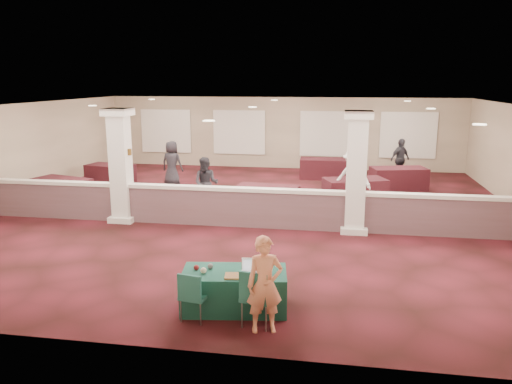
% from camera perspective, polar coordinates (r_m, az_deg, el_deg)
% --- Properties ---
extents(ground, '(16.00, 16.00, 0.00)m').
position_cam_1_polar(ground, '(15.25, -0.39, -2.35)').
color(ground, '#47111A').
rests_on(ground, ground).
extents(wall_back, '(16.00, 0.04, 3.20)m').
position_cam_1_polar(wall_back, '(22.77, 3.05, 6.75)').
color(wall_back, '#7F6F58').
rests_on(wall_back, ground).
extents(wall_front, '(16.00, 0.04, 3.20)m').
position_cam_1_polar(wall_front, '(7.37, -11.12, -6.29)').
color(wall_front, '#7F6F58').
rests_on(wall_front, ground).
extents(wall_left, '(0.04, 16.00, 3.20)m').
position_cam_1_polar(wall_left, '(18.07, -26.33, 3.88)').
color(wall_left, '#7F6F58').
rests_on(wall_left, ground).
extents(ceiling, '(16.00, 16.00, 0.02)m').
position_cam_1_polar(ceiling, '(14.74, -0.41, 9.74)').
color(ceiling, white).
rests_on(ceiling, wall_back).
extents(partition_wall, '(15.60, 0.28, 1.10)m').
position_cam_1_polar(partition_wall, '(13.68, -1.47, -1.67)').
color(partition_wall, brown).
rests_on(partition_wall, ground).
extents(column_left, '(0.72, 0.72, 3.20)m').
position_cam_1_polar(column_left, '(14.52, -15.21, 3.04)').
color(column_left, silver).
rests_on(column_left, ground).
extents(column_right, '(0.72, 0.72, 3.20)m').
position_cam_1_polar(column_right, '(13.23, 11.39, 2.32)').
color(column_right, silver).
rests_on(column_right, ground).
extents(sconce_left, '(0.12, 0.12, 0.18)m').
position_cam_1_polar(sconce_left, '(14.58, -16.29, 4.46)').
color(sconce_left, brown).
rests_on(sconce_left, column_left).
extents(sconce_right, '(0.12, 0.12, 0.18)m').
position_cam_1_polar(sconce_right, '(14.35, -14.27, 4.45)').
color(sconce_right, brown).
rests_on(sconce_right, column_left).
extents(near_table, '(1.93, 1.16, 0.70)m').
position_cam_1_polar(near_table, '(8.96, -2.48, -11.13)').
color(near_table, '#0F3931').
rests_on(near_table, ground).
extents(conf_chair_main, '(0.57, 0.57, 0.99)m').
position_cam_1_polar(conf_chair_main, '(8.25, -0.00, -11.51)').
color(conf_chair_main, '#1F5C4C').
rests_on(conf_chair_main, ground).
extents(conf_chair_side, '(0.50, 0.50, 0.87)m').
position_cam_1_polar(conf_chair_side, '(8.51, -7.25, -11.34)').
color(conf_chair_side, '#1F5C4C').
rests_on(conf_chair_side, ground).
extents(woman, '(0.66, 0.53, 1.59)m').
position_cam_1_polar(woman, '(8.04, 1.01, -10.54)').
color(woman, '#E29562').
rests_on(woman, ground).
extents(far_table_front_left, '(2.09, 1.45, 0.77)m').
position_cam_1_polar(far_table_front_left, '(17.79, -21.27, 0.23)').
color(far_table_front_left, black).
rests_on(far_table_front_left, ground).
extents(far_table_front_center, '(2.01, 1.18, 0.77)m').
position_cam_1_polar(far_table_front_center, '(15.38, 1.27, -0.74)').
color(far_table_front_center, black).
rests_on(far_table_front_center, ground).
extents(far_table_front_right, '(2.19, 1.61, 0.80)m').
position_cam_1_polar(far_table_front_right, '(16.67, 11.23, 0.13)').
color(far_table_front_right, black).
rests_on(far_table_front_right, ground).
extents(far_table_back_left, '(1.96, 1.25, 0.74)m').
position_cam_1_polar(far_table_back_left, '(20.27, -16.29, 1.99)').
color(far_table_back_left, black).
rests_on(far_table_back_left, ground).
extents(far_table_back_center, '(2.03, 1.05, 0.81)m').
position_cam_1_polar(far_table_back_center, '(20.63, 7.86, 2.67)').
color(far_table_back_center, black).
rests_on(far_table_back_center, ground).
extents(far_table_back_right, '(2.15, 1.43, 0.80)m').
position_cam_1_polar(far_table_back_right, '(19.16, 15.97, 1.50)').
color(far_table_back_right, black).
rests_on(far_table_back_right, ground).
extents(attendee_a, '(0.79, 0.44, 1.63)m').
position_cam_1_polar(attendee_a, '(15.57, -5.72, 0.99)').
color(attendee_a, black).
rests_on(attendee_a, ground).
extents(attendee_b, '(1.26, 0.80, 1.83)m').
position_cam_1_polar(attendee_b, '(16.15, 10.98, 1.59)').
color(attendee_b, '#BABAB6').
rests_on(attendee_b, ground).
extents(attendee_c, '(1.05, 0.99, 1.67)m').
position_cam_1_polar(attendee_c, '(20.89, 16.14, 3.61)').
color(attendee_c, black).
rests_on(attendee_c, ground).
extents(attendee_d, '(0.90, 0.57, 1.70)m').
position_cam_1_polar(attendee_d, '(19.31, -9.58, 3.27)').
color(attendee_d, black).
rests_on(attendee_d, ground).
extents(laptop_base, '(0.34, 0.26, 0.02)m').
position_cam_1_polar(laptop_base, '(8.76, -0.62, -9.15)').
color(laptop_base, silver).
rests_on(laptop_base, near_table).
extents(laptop_screen, '(0.31, 0.06, 0.21)m').
position_cam_1_polar(laptop_screen, '(8.82, -0.60, -8.19)').
color(laptop_screen, silver).
rests_on(laptop_screen, near_table).
extents(screen_glow, '(0.28, 0.04, 0.18)m').
position_cam_1_polar(screen_glow, '(8.82, -0.60, -8.30)').
color(screen_glow, '#D0E2FA').
rests_on(screen_glow, near_table).
extents(knitting, '(0.42, 0.34, 0.03)m').
position_cam_1_polar(knitting, '(8.59, -2.29, -9.57)').
color(knitting, '#B9711D').
rests_on(knitting, near_table).
extents(yarn_cream, '(0.11, 0.11, 0.11)m').
position_cam_1_polar(yarn_cream, '(8.76, -6.02, -8.90)').
color(yarn_cream, beige).
rests_on(yarn_cream, near_table).
extents(yarn_red, '(0.10, 0.10, 0.10)m').
position_cam_1_polar(yarn_red, '(8.92, -6.83, -8.57)').
color(yarn_red, maroon).
rests_on(yarn_red, near_table).
extents(yarn_grey, '(0.10, 0.10, 0.10)m').
position_cam_1_polar(yarn_grey, '(8.95, -5.24, -8.44)').
color(yarn_grey, '#4F4F54').
rests_on(yarn_grey, near_table).
extents(scissors, '(0.12, 0.04, 0.01)m').
position_cam_1_polar(scissors, '(8.55, 1.60, -9.73)').
color(scissors, '#AD2012').
rests_on(scissors, near_table).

